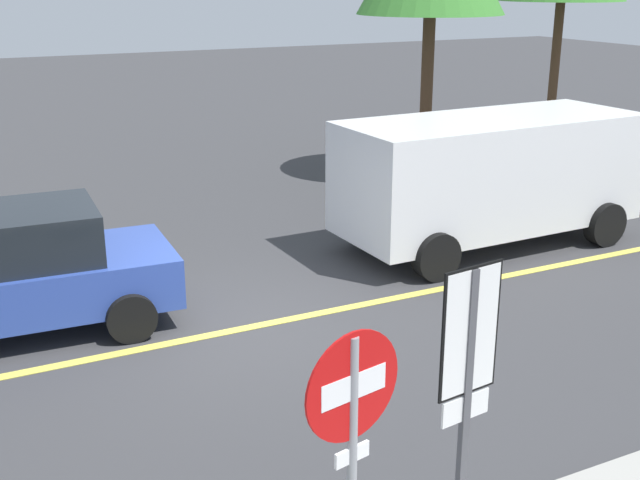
% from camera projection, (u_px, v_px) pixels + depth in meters
% --- Properties ---
extents(ground_plane, '(80.00, 80.00, 0.00)m').
position_uv_depth(ground_plane, '(240.00, 330.00, 10.50)').
color(ground_plane, '#38383A').
extents(lane_marking_centre, '(28.00, 0.16, 0.01)m').
position_uv_depth(lane_marking_centre, '(431.00, 291.00, 11.77)').
color(lane_marking_centre, '#E0D14C').
extents(stop_sign, '(0.75, 0.18, 2.34)m').
position_uv_depth(stop_sign, '(352.00, 436.00, 5.16)').
color(stop_sign, gray).
rests_on(stop_sign, ground_plane).
extents(speed_limit_sign, '(0.54, 0.09, 2.52)m').
position_uv_depth(speed_limit_sign, '(468.00, 365.00, 5.75)').
color(speed_limit_sign, '#4C4C51').
rests_on(speed_limit_sign, ground_plane).
extents(white_van, '(5.25, 2.37, 2.20)m').
position_uv_depth(white_van, '(488.00, 173.00, 13.44)').
color(white_van, white).
rests_on(white_van, ground_plane).
extents(car_blue_near_curb, '(4.55, 2.16, 1.64)m').
position_uv_depth(car_blue_near_curb, '(0.00, 274.00, 10.14)').
color(car_blue_near_curb, '#2D479E').
rests_on(car_blue_near_curb, ground_plane).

